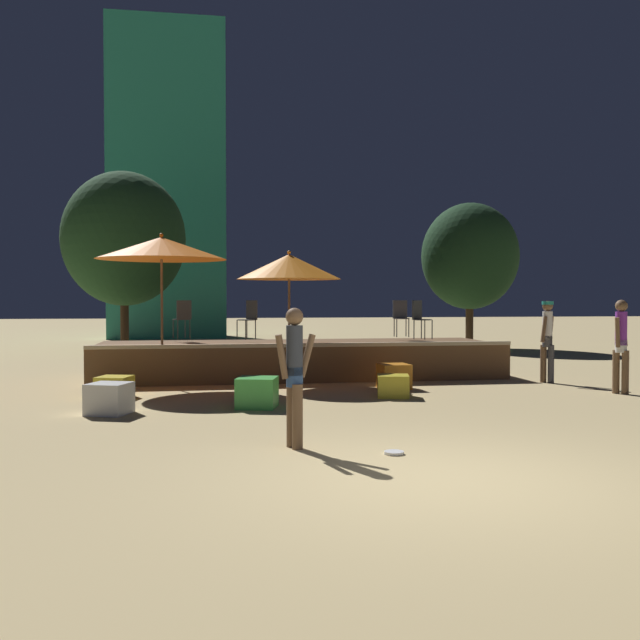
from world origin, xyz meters
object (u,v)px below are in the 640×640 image
cube_seat_4 (394,376)px  bistro_chair_1 (401,315)px  cube_seat_2 (109,399)px  patio_umbrella_1 (161,248)px  frisbee_disc (394,453)px  person_2 (621,342)px  bistro_chair_0 (249,316)px  background_tree_1 (470,256)px  cube_seat_1 (114,387)px  bistro_chair_2 (183,315)px  cube_seat_3 (393,386)px  person_1 (295,373)px  patio_umbrella_0 (289,267)px  background_tree_0 (124,239)px  bistro_chair_3 (420,316)px  person_0 (547,337)px  cube_seat_0 (257,393)px

cube_seat_4 → bistro_chair_1: 3.75m
cube_seat_2 → bistro_chair_1: bistro_chair_1 is taller
patio_umbrella_1 → frisbee_disc: bearing=-67.0°
person_2 → bistro_chair_0: (-6.67, 4.31, 0.42)m
background_tree_1 → cube_seat_1: bearing=-134.1°
cube_seat_2 → frisbee_disc: bearing=-44.0°
bistro_chair_1 → bistro_chair_2: (-5.30, -0.00, 0.00)m
patio_umbrella_1 → cube_seat_3: bearing=-29.6°
person_1 → bistro_chair_1: (3.77, 8.67, 0.49)m
patio_umbrella_1 → cube_seat_1: size_ratio=4.52×
patio_umbrella_0 → cube_seat_1: patio_umbrella_0 is taller
background_tree_1 → bistro_chair_1: bearing=-121.9°
patio_umbrella_0 → cube_seat_3: (1.58, -2.61, -2.26)m
cube_seat_3 → frisbee_disc: (-1.25, -4.61, -0.18)m
bistro_chair_1 → background_tree_1: background_tree_1 is taller
patio_umbrella_1 → background_tree_0: 10.25m
bistro_chair_3 → person_0: bearing=-78.5°
frisbee_disc → person_2: bearing=37.9°
bistro_chair_1 → background_tree_1: size_ratio=0.17×
bistro_chair_1 → person_0: bearing=-48.3°
frisbee_disc → cube_seat_1: bearing=125.0°
bistro_chair_2 → bistro_chair_1: bearing=157.1°
bistro_chair_0 → bistro_chair_3: 3.97m
patio_umbrella_1 → bistro_chair_1: size_ratio=3.47×
person_0 → bistro_chair_0: bearing=30.0°
bistro_chair_0 → bistro_chair_3: bearing=44.2°
cube_seat_4 → background_tree_0: 13.42m
person_1 → bistro_chair_3: 8.55m
person_1 → background_tree_0: bearing=176.0°
patio_umbrella_1 → bistro_chair_0: 2.88m
cube_seat_2 → person_1: (2.51, -2.94, 0.66)m
person_2 → bistro_chair_2: size_ratio=1.96×
bistro_chair_2 → background_tree_1: bearing=-165.6°
person_0 → bistro_chair_1: (-2.37, 2.98, 0.41)m
cube_seat_4 → person_0: 3.57m
bistro_chair_0 → bistro_chair_2: same height
bistro_chair_1 → cube_seat_3: bearing=-104.2°
cube_seat_2 → bistro_chair_0: (2.50, 5.19, 1.15)m
background_tree_0 → cube_seat_4: bearing=-60.5°
bistro_chair_0 → frisbee_disc: 8.83m
patio_umbrella_1 → cube_seat_2: patio_umbrella_1 is taller
patio_umbrella_1 → cube_seat_0: 4.48m
cube_seat_0 → bistro_chair_1: 6.84m
cube_seat_1 → person_2: 9.39m
cube_seat_4 → person_1: size_ratio=0.36×
bistro_chair_2 → background_tree_1: (10.08, 7.66, 1.94)m
patio_umbrella_0 → bistro_chair_2: bearing=139.2°
patio_umbrella_0 → cube_seat_2: size_ratio=3.75×
patio_umbrella_0 → cube_seat_2: patio_umbrella_0 is taller
person_0 → bistro_chair_2: (-7.67, 2.98, 0.41)m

